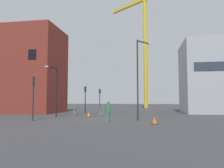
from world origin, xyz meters
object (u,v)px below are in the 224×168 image
object	(u,v)px
traffic_light_verge	(85,95)
streetlamp_short	(55,86)
traffic_cone_striped	(154,121)
pedestrian_walking	(108,109)
construction_crane	(144,35)
streetlamp_tall	(139,73)
traffic_light_crosswalk	(33,91)
traffic_cone_on_verge	(89,114)
traffic_light_near	(100,96)

from	to	relation	value
traffic_light_verge	streetlamp_short	bearing A→B (deg)	-98.26
traffic_cone_striped	pedestrian_walking	bearing A→B (deg)	164.42
construction_crane	streetlamp_short	bearing A→B (deg)	-108.30
streetlamp_tall	traffic_light_crosswalk	world-z (taller)	streetlamp_tall
construction_crane	traffic_cone_on_verge	xyz separation A→B (m)	(-5.99, -26.93, -16.90)
traffic_light_crosswalk	traffic_light_near	size ratio (longest dim) A/B	1.08
traffic_light_near	traffic_cone_on_verge	size ratio (longest dim) A/B	7.07
streetlamp_tall	pedestrian_walking	distance (m)	4.47
construction_crane	traffic_light_crosswalk	distance (m)	37.06
streetlamp_tall	traffic_light_near	size ratio (longest dim) A/B	2.01
construction_crane	traffic_cone_on_verge	size ratio (longest dim) A/B	50.76
streetlamp_tall	traffic_light_crosswalk	xyz separation A→B (m)	(-9.41, -1.87, -1.70)
streetlamp_short	traffic_cone_striped	bearing A→B (deg)	-25.21
construction_crane	streetlamp_tall	size ratio (longest dim) A/B	3.57
traffic_light_verge	traffic_cone_on_verge	size ratio (longest dim) A/B	7.27
construction_crane	traffic_light_near	distance (m)	22.31
streetlamp_short	pedestrian_walking	xyz separation A→B (m)	(6.66, -3.88, -2.31)
streetlamp_short	traffic_cone_striped	xyz separation A→B (m)	(10.53, -4.96, -3.12)
pedestrian_walking	traffic_cone_striped	xyz separation A→B (m)	(3.87, -1.08, -0.81)
construction_crane	traffic_cone_on_verge	bearing A→B (deg)	-102.53
traffic_light_crosswalk	traffic_cone_on_verge	size ratio (longest dim) A/B	7.61
traffic_light_crosswalk	pedestrian_walking	size ratio (longest dim) A/B	2.21
traffic_light_crosswalk	traffic_cone_striped	xyz separation A→B (m)	(10.65, -0.65, -2.42)
streetlamp_tall	traffic_light_verge	xyz separation A→B (m)	(-8.14, 10.35, -1.81)
construction_crane	pedestrian_walking	world-z (taller)	construction_crane
traffic_light_crosswalk	traffic_light_verge	bearing A→B (deg)	84.10
traffic_cone_striped	streetlamp_tall	bearing A→B (deg)	116.24
traffic_light_verge	traffic_cone_on_verge	xyz separation A→B (m)	(2.28, -6.38, -2.32)
traffic_light_verge	traffic_cone_striped	xyz separation A→B (m)	(9.39, -12.87, -2.31)
streetlamp_tall	traffic_cone_on_verge	world-z (taller)	streetlamp_tall
construction_crane	pedestrian_walking	size ratio (longest dim) A/B	14.72
construction_crane	streetlamp_tall	distance (m)	33.43
traffic_light_crosswalk	traffic_light_near	distance (m)	17.75
streetlamp_tall	pedestrian_walking	world-z (taller)	streetlamp_tall
pedestrian_walking	construction_crane	bearing A→B (deg)	85.15
streetlamp_tall	traffic_cone_on_verge	size ratio (longest dim) A/B	14.23
traffic_light_crosswalk	pedestrian_walking	bearing A→B (deg)	3.61
traffic_light_verge	traffic_cone_on_verge	bearing A→B (deg)	-70.36
traffic_light_near	traffic_cone_on_verge	xyz separation A→B (m)	(1.33, -11.77, -2.25)
construction_crane	traffic_light_crosswalk	bearing A→B (deg)	-106.21
traffic_cone_on_verge	traffic_cone_striped	xyz separation A→B (m)	(7.11, -6.49, 0.01)
pedestrian_walking	traffic_cone_on_verge	size ratio (longest dim) A/B	3.45
traffic_light_crosswalk	traffic_light_verge	distance (m)	12.28
pedestrian_walking	streetlamp_short	bearing A→B (deg)	149.78
traffic_light_verge	traffic_light_near	xyz separation A→B (m)	(0.95, 5.39, -0.07)
traffic_light_verge	streetlamp_tall	bearing A→B (deg)	-51.79
traffic_cone_on_verge	streetlamp_tall	bearing A→B (deg)	-34.07
construction_crane	streetlamp_short	size ratio (longest dim) A/B	4.84
streetlamp_tall	traffic_cone_striped	world-z (taller)	streetlamp_tall
traffic_light_near	traffic_light_crosswalk	bearing A→B (deg)	-97.16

